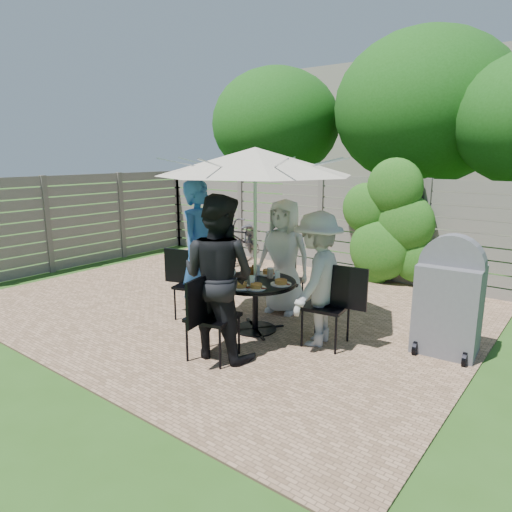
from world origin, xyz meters
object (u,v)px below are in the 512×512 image
Objects in this scene: chair_right at (327,322)px; plate_back at (268,273)px; person_back at (284,257)px; chair_front at (213,334)px; glass_back at (258,270)px; glass_right at (277,276)px; syrup_jug at (253,273)px; person_left at (201,252)px; patio_table at (255,296)px; chair_left at (194,298)px; coffee_cup at (270,273)px; plate_left at (231,275)px; plate_extra at (256,287)px; chair_back at (287,292)px; glass_front at (252,281)px; person_right at (317,279)px; plate_right at (281,283)px; umbrella at (255,162)px; bicycle at (242,238)px; plate_front at (241,286)px; glass_left at (233,275)px; person_front at (218,277)px; bbq_grill at (449,300)px.

chair_right is 1.10m from plate_back.
person_back reaches higher than chair_right.
chair_front is 7.16× the size of glass_back.
syrup_jug is at bearing -161.63° from glass_right.
glass_back is (0.68, 0.37, -0.22)m from person_left.
patio_table is 1.21× the size of chair_left.
coffee_cup is at bearing -76.69° from person_left.
chair_left is at bearing -154.48° from glass_back.
glass_right is at bearing -35.87° from plate_back.
chair_left reaches higher than patio_table.
plate_left and plate_extra have the same top height.
plate_back is 0.37m from glass_right.
glass_front is (0.29, -1.19, 0.47)m from chair_back.
plate_left reaches higher than patio_table.
plate_back is 0.18m from coffee_cup.
person_right reaches higher than syrup_jug.
person_left is at bearing -167.66° from syrup_jug.
person_back is 1.38m from chair_left.
plate_right is (1.18, 0.18, -0.26)m from person_left.
chair_back is at bearing 106.82° from plate_extra.
umbrella reaches higher than glass_back.
chair_left is at bearing -73.09° from bicycle.
person_left is at bearing 165.18° from plate_front.
bicycle is (-2.60, 2.90, 0.04)m from patio_table.
glass_left is (-0.10, -0.38, 0.00)m from glass_back.
person_front is at bearing -81.37° from umbrella.
plate_left is at bearing -28.30° from chair_back.
chair_left reaches higher than glass_right.
glass_back is at bearing 10.02° from chair_left.
person_front is (0.95, -0.70, -0.04)m from person_left.
umbrella is (0.00, -0.00, 1.68)m from patio_table.
person_front is 0.90m from syrup_jug.
person_left reaches higher than plate_front.
glass_back is 0.40m from glass_left.
plate_extra is at bearing -59.77° from bicycle.
person_left is 1.12m from glass_right.
chair_right is 7.15× the size of glass_back.
plate_back is (-0.05, 0.36, 0.23)m from patio_table.
person_back reaches higher than plate_back.
umbrella is 1.49m from plate_front.
plate_right reaches higher than patio_table.
bicycle is at bearing -144.99° from chair_back.
patio_table is 0.98m from chair_right.
person_right is 11.45× the size of glass_front.
glass_back is (-0.37, 0.51, 0.05)m from plate_extra.
bbq_grill is at bearing 14.03° from glass_back.
chair_left is 0.70× the size of bbq_grill.
bicycle is (-2.65, 3.26, -0.19)m from plate_front.
plate_extra is 4.25m from bicycle.
chair_front is 7.16× the size of glass_right.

